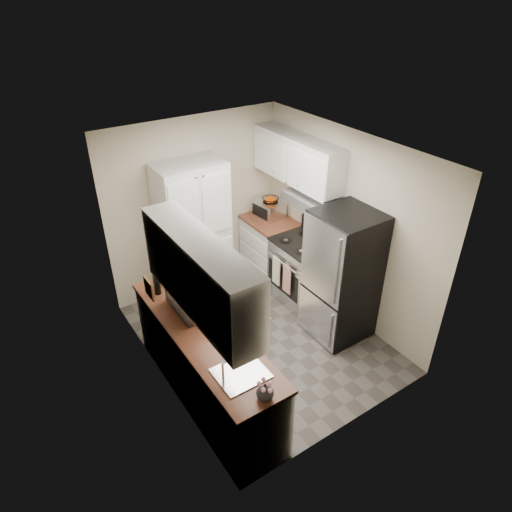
{
  "coord_description": "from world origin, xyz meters",
  "views": [
    {
      "loc": [
        -2.51,
        -3.68,
        3.99
      ],
      "look_at": [
        0.04,
        0.15,
        1.15
      ],
      "focal_mm": 32.0,
      "sensor_mm": 36.0,
      "label": 1
    }
  ],
  "objects": [
    {
      "name": "microwave",
      "position": [
        -0.91,
        -0.05,
        1.08
      ],
      "size": [
        0.4,
        0.58,
        0.32
      ],
      "primitive_type": "imported",
      "rotation": [
        0.0,
        0.0,
        1.56
      ],
      "color": "#A8A7AC",
      "rests_on": "countertop_left"
    },
    {
      "name": "countertop_left",
      "position": [
        -0.99,
        -0.43,
        0.9
      ],
      "size": [
        0.63,
        2.33,
        0.04
      ],
      "primitive_type": "cube",
      "color": "brown",
      "rests_on": "base_cabinet_left"
    },
    {
      "name": "pantry_cabinet",
      "position": [
        -0.2,
        1.32,
        1.0
      ],
      "size": [
        0.9,
        0.55,
        2.0
      ],
      "primitive_type": "cube",
      "color": "silver",
      "rests_on": "ground"
    },
    {
      "name": "base_cabinet_right",
      "position": [
        0.99,
        1.19,
        0.44
      ],
      "size": [
        0.6,
        0.8,
        0.88
      ],
      "primitive_type": "cube",
      "color": "silver",
      "rests_on": "ground"
    },
    {
      "name": "fruit_basket",
      "position": [
        1.05,
        1.29,
        1.21
      ],
      "size": [
        0.29,
        0.29,
        0.1
      ],
      "primitive_type": null,
      "rotation": [
        0.0,
        0.0,
        0.23
      ],
      "color": "#E94601",
      "rests_on": "toaster_oven"
    },
    {
      "name": "cutting_board",
      "position": [
        -0.95,
        0.55,
        1.05
      ],
      "size": [
        0.05,
        0.21,
        0.26
      ],
      "primitive_type": "cube",
      "rotation": [
        0.0,
        0.0,
        -0.14
      ],
      "color": "#377F2E",
      "rests_on": "countertop_left"
    },
    {
      "name": "toaster_oven",
      "position": [
        1.04,
        1.3,
        1.04
      ],
      "size": [
        0.38,
        0.45,
        0.24
      ],
      "primitive_type": "cube",
      "rotation": [
        0.0,
        0.0,
        0.13
      ],
      "color": "silver",
      "rests_on": "countertop_right"
    },
    {
      "name": "wine_bottle",
      "position": [
        -1.12,
        0.41,
        1.08
      ],
      "size": [
        0.08,
        0.08,
        0.32
      ],
      "primitive_type": "cylinder",
      "color": "black",
      "rests_on": "countertop_left"
    },
    {
      "name": "flower_vase",
      "position": [
        -0.96,
        -1.5,
        1.0
      ],
      "size": [
        0.2,
        0.2,
        0.16
      ],
      "primitive_type": "imported",
      "rotation": [
        0.0,
        0.0,
        0.41
      ],
      "color": "white",
      "rests_on": "countertop_left"
    },
    {
      "name": "ground",
      "position": [
        0.0,
        0.0,
        0.0
      ],
      "size": [
        3.2,
        3.2,
        0.0
      ],
      "primitive_type": "plane",
      "color": "#56514C",
      "rests_on": "ground"
    },
    {
      "name": "base_cabinet_left",
      "position": [
        -0.99,
        -0.43,
        0.44
      ],
      "size": [
        0.6,
        2.3,
        0.88
      ],
      "primitive_type": "cube",
      "color": "silver",
      "rests_on": "ground"
    },
    {
      "name": "refrigerator",
      "position": [
        0.94,
        -0.41,
        0.85
      ],
      "size": [
        0.7,
        0.72,
        1.7
      ],
      "primitive_type": "cube",
      "color": "#B7B7BC",
      "rests_on": "ground"
    },
    {
      "name": "room_shell",
      "position": [
        -0.02,
        -0.01,
        1.63
      ],
      "size": [
        2.64,
        3.24,
        2.52
      ],
      "color": "beige",
      "rests_on": "ground"
    },
    {
      "name": "countertop_right",
      "position": [
        0.99,
        1.19,
        0.9
      ],
      "size": [
        0.63,
        0.83,
        0.04
      ],
      "primitive_type": "cube",
      "color": "brown",
      "rests_on": "base_cabinet_right"
    },
    {
      "name": "kitchen_mat",
      "position": [
        -0.01,
        0.6,
        0.01
      ],
      "size": [
        0.73,
        0.98,
        0.01
      ],
      "primitive_type": "cube",
      "rotation": [
        0.0,
        0.0,
        0.23
      ],
      "color": "beige",
      "rests_on": "ground"
    },
    {
      "name": "electric_range",
      "position": [
        0.97,
        0.39,
        0.48
      ],
      "size": [
        0.71,
        0.78,
        1.13
      ],
      "color": "#B7B7BC",
      "rests_on": "ground"
    }
  ]
}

